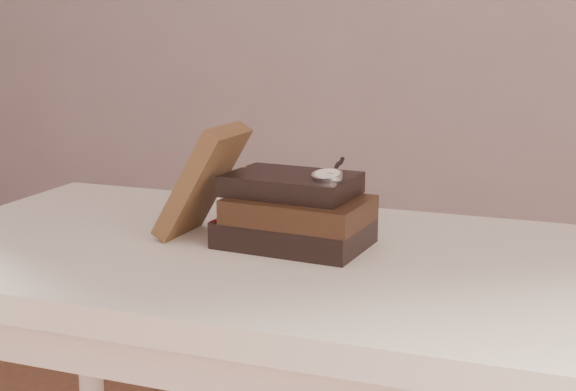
% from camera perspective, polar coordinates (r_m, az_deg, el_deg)
% --- Properties ---
extents(table, '(1.00, 0.60, 0.75)m').
position_cam_1_polar(table, '(1.23, -3.59, -7.64)').
color(table, beige).
rests_on(table, ground).
extents(book_stack, '(0.23, 0.17, 0.11)m').
position_cam_1_polar(book_stack, '(1.18, 0.51, -1.25)').
color(book_stack, black).
rests_on(book_stack, table).
extents(journal, '(0.12, 0.12, 0.18)m').
position_cam_1_polar(journal, '(1.22, -6.12, 1.03)').
color(journal, '#3B2716').
rests_on(journal, table).
extents(pocket_watch, '(0.05, 0.15, 0.02)m').
position_cam_1_polar(pocket_watch, '(1.14, 2.90, 1.51)').
color(pocket_watch, silver).
rests_on(pocket_watch, book_stack).
extents(eyeglasses, '(0.10, 0.11, 0.04)m').
position_cam_1_polar(eyeglasses, '(1.27, -1.24, 0.28)').
color(eyeglasses, silver).
rests_on(eyeglasses, book_stack).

